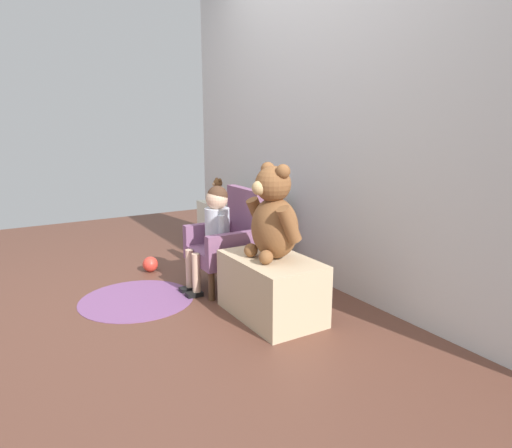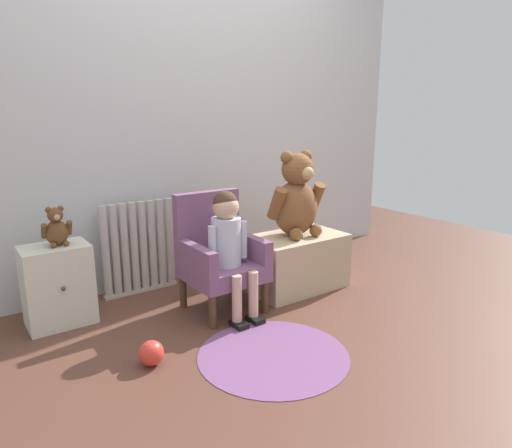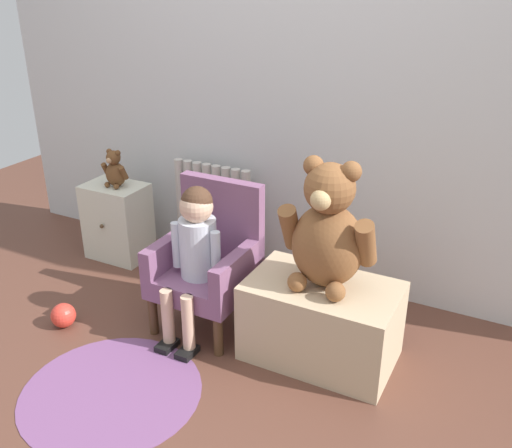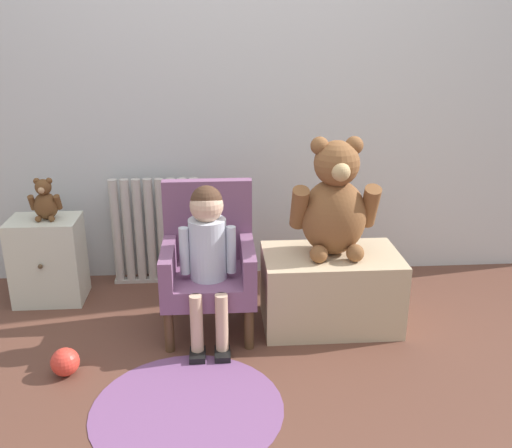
% 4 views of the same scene
% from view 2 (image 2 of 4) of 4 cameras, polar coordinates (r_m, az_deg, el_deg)
% --- Properties ---
extents(ground_plane, '(6.00, 6.00, 0.00)m').
position_cam_2_polar(ground_plane, '(2.55, 5.57, -13.38)').
color(ground_plane, brown).
extents(back_wall, '(3.80, 0.05, 2.40)m').
position_cam_2_polar(back_wall, '(3.25, -8.22, 14.37)').
color(back_wall, silver).
rests_on(back_wall, ground_plane).
extents(radiator, '(0.50, 0.05, 0.61)m').
position_cam_2_polar(radiator, '(3.07, -14.43, -2.92)').
color(radiator, '#BDB6AE').
rests_on(radiator, ground_plane).
extents(small_dresser, '(0.35, 0.27, 0.45)m').
position_cam_2_polar(small_dresser, '(2.78, -23.54, -7.01)').
color(small_dresser, beige).
rests_on(small_dresser, ground_plane).
extents(child_armchair, '(0.43, 0.42, 0.70)m').
position_cam_2_polar(child_armchair, '(2.74, -4.69, -3.84)').
color(child_armchair, '#7C4F71').
rests_on(child_armchair, ground_plane).
extents(child_figure, '(0.25, 0.35, 0.73)m').
position_cam_2_polar(child_figure, '(2.60, -3.46, -1.48)').
color(child_figure, silver).
rests_on(child_figure, ground_plane).
extents(low_bench, '(0.65, 0.40, 0.37)m').
position_cam_2_polar(low_bench, '(3.09, 4.98, -4.71)').
color(low_bench, tan).
rests_on(low_bench, ground_plane).
extents(large_teddy_bear, '(0.41, 0.29, 0.56)m').
position_cam_2_polar(large_teddy_bear, '(2.99, 5.06, 3.17)').
color(large_teddy_bear, brown).
rests_on(large_teddy_bear, low_bench).
extents(small_teddy_bear, '(0.16, 0.11, 0.22)m').
position_cam_2_polar(small_teddy_bear, '(2.69, -23.66, -0.51)').
color(small_teddy_bear, brown).
rests_on(small_teddy_bear, small_dresser).
extents(floor_rug, '(0.75, 0.75, 0.01)m').
position_cam_2_polar(floor_rug, '(2.33, 2.17, -16.02)').
color(floor_rug, '#774979').
rests_on(floor_rug, ground_plane).
extents(toy_ball, '(0.12, 0.12, 0.12)m').
position_cam_2_polar(toy_ball, '(2.28, -12.95, -15.45)').
color(toy_ball, red).
rests_on(toy_ball, ground_plane).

